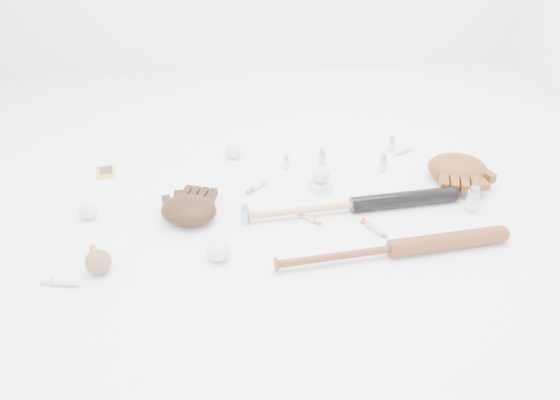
{
  "coord_description": "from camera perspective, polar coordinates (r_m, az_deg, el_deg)",
  "views": [
    {
      "loc": [
        -0.15,
        -1.61,
        1.12
      ],
      "look_at": [
        -0.02,
        0.01,
        0.06
      ],
      "focal_mm": 35.0,
      "sensor_mm": 36.0,
      "label": 1
    }
  ],
  "objects": [
    {
      "name": "baseball_upper",
      "position": [
        2.32,
        -4.87,
        5.14
      ],
      "size": [
        0.07,
        0.07,
        0.07
      ],
      "primitive_type": "sphere",
      "color": "silver",
      "rests_on": "ground"
    },
    {
      "name": "vial_2",
      "position": [
        2.27,
        4.41,
        4.48
      ],
      "size": [
        0.03,
        0.03,
        0.07
      ],
      "primitive_type": "cylinder",
      "color": "#ABB4BC",
      "rests_on": "ground"
    },
    {
      "name": "syringe_1",
      "position": [
        1.94,
        2.91,
        -1.88
      ],
      "size": [
        0.11,
        0.11,
        0.02
      ],
      "primitive_type": null,
      "rotation": [
        0.0,
        0.0,
        2.37
      ],
      "color": "#ADBCC6",
      "rests_on": "ground"
    },
    {
      "name": "vial_5",
      "position": [
        2.23,
        0.67,
        3.98
      ],
      "size": [
        0.02,
        0.02,
        0.06
      ],
      "primitive_type": "cylinder",
      "color": "#ABB4BC",
      "rests_on": "ground"
    },
    {
      "name": "vial_4",
      "position": [
        1.91,
        -3.64,
        -1.46
      ],
      "size": [
        0.03,
        0.03,
        0.07
      ],
      "primitive_type": "cylinder",
      "color": "#ABB4BC",
      "rests_on": "ground"
    },
    {
      "name": "vial_1",
      "position": [
        2.42,
        11.58,
        5.76
      ],
      "size": [
        0.03,
        0.03,
        0.07
      ],
      "primitive_type": "cylinder",
      "color": "#ABB4BC",
      "rests_on": "ground"
    },
    {
      "name": "syringe_2",
      "position": [
        2.11,
        -2.26,
        1.49
      ],
      "size": [
        0.13,
        0.13,
        0.02
      ],
      "primitive_type": null,
      "rotation": [
        0.0,
        0.0,
        0.81
      ],
      "color": "#ADBCC6",
      "rests_on": "ground"
    },
    {
      "name": "baseball_left",
      "position": [
        2.05,
        -19.48,
        -0.99
      ],
      "size": [
        0.07,
        0.07,
        0.07
      ],
      "primitive_type": "sphere",
      "color": "silver",
      "rests_on": "ground"
    },
    {
      "name": "syringe_0",
      "position": [
        1.79,
        -21.66,
        -8.07
      ],
      "size": [
        0.16,
        0.06,
        0.02
      ],
      "primitive_type": null,
      "rotation": [
        0.0,
        0.0,
        -0.19
      ],
      "color": "#ADBCC6",
      "rests_on": "ground"
    },
    {
      "name": "glove_dark",
      "position": [
        1.94,
        -9.51,
        -1.03
      ],
      "size": [
        0.3,
        0.3,
        0.09
      ],
      "primitive_type": null,
      "rotation": [
        0.0,
        0.0,
        -0.3
      ],
      "color": "black",
      "rests_on": "ground"
    },
    {
      "name": "baseball_aged",
      "position": [
        1.78,
        -18.47,
        -6.16
      ],
      "size": [
        0.08,
        0.08,
        0.08
      ],
      "primitive_type": "sphere",
      "color": "brown",
      "rests_on": "ground"
    },
    {
      "name": "vial_3",
      "position": [
        2.08,
        19.49,
        0.07
      ],
      "size": [
        0.04,
        0.04,
        0.1
      ],
      "primitive_type": "cylinder",
      "color": "#ABB4BC",
      "rests_on": "ground"
    },
    {
      "name": "bat_wood",
      "position": [
        1.79,
        11.62,
        -5.02
      ],
      "size": [
        0.82,
        0.16,
        0.06
      ],
      "primitive_type": null,
      "rotation": [
        0.0,
        0.0,
        0.12
      ],
      "color": "brown",
      "rests_on": "ground"
    },
    {
      "name": "vial_0",
      "position": [
        2.25,
        10.73,
        3.79
      ],
      "size": [
        0.03,
        0.03,
        0.07
      ],
      "primitive_type": "cylinder",
      "color": "#ABB4BC",
      "rests_on": "ground"
    },
    {
      "name": "syringe_3",
      "position": [
        1.9,
        10.03,
        -3.07
      ],
      "size": [
        0.11,
        0.15,
        0.02
      ],
      "primitive_type": null,
      "rotation": [
        0.0,
        0.0,
        -1.03
      ],
      "color": "#ADBCC6",
      "rests_on": "ground"
    },
    {
      "name": "syringe_4",
      "position": [
        2.42,
        12.68,
        4.95
      ],
      "size": [
        0.13,
        0.09,
        0.02
      ],
      "primitive_type": null,
      "rotation": [
        0.0,
        0.0,
        3.63
      ],
      "color": "#ADBCC6",
      "rests_on": "ground"
    },
    {
      "name": "syringe_5",
      "position": [
        1.86,
        -18.44,
        -5.62
      ],
      "size": [
        0.09,
        0.13,
        0.02
      ],
      "primitive_type": null,
      "rotation": [
        0.0,
        0.0,
        -1.04
      ],
      "color": "#ADBCC6",
      "rests_on": "ground"
    },
    {
      "name": "trading_card",
      "position": [
        2.33,
        -17.77,
        2.78
      ],
      "size": [
        0.09,
        0.11,
        0.01
      ],
      "primitive_type": "cube",
      "rotation": [
        0.0,
        0.0,
        0.18
      ],
      "color": "gold",
      "rests_on": "ground"
    },
    {
      "name": "bat_dark",
      "position": [
        1.98,
        7.73,
        -0.49
      ],
      "size": [
        0.81,
        0.14,
        0.06
      ],
      "primitive_type": null,
      "rotation": [
        0.0,
        0.0,
        0.11
      ],
      "color": "black",
      "rests_on": "ground"
    },
    {
      "name": "pedestal",
      "position": [
        2.1,
        4.23,
        1.42
      ],
      "size": [
        0.09,
        0.09,
        0.04
      ],
      "primitive_type": "cube",
      "rotation": [
        0.0,
        0.0,
        0.33
      ],
      "color": "white",
      "rests_on": "ground"
    },
    {
      "name": "baseball_mid",
      "position": [
        1.75,
        -6.47,
        -5.21
      ],
      "size": [
        0.08,
        0.08,
        0.08
      ],
      "primitive_type": "sphere",
      "color": "silver",
      "rests_on": "ground"
    },
    {
      "name": "glove_tan",
      "position": [
        2.26,
        18.05,
        3.19
      ],
      "size": [
        0.34,
        0.34,
        0.1
      ],
      "primitive_type": null,
      "rotation": [
        0.0,
        0.0,
        2.86
      ],
      "color": "brown",
      "rests_on": "ground"
    },
    {
      "name": "baseball_on_pedestal",
      "position": [
        2.07,
        4.29,
        2.68
      ],
      "size": [
        0.07,
        0.07,
        0.07
      ],
      "primitive_type": "sphere",
      "color": "silver",
      "rests_on": "pedestal"
    }
  ]
}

